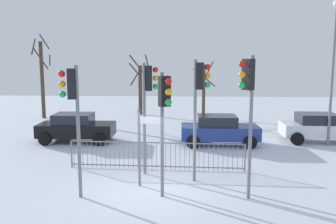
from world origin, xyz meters
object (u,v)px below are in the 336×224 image
object	(u,v)px
traffic_light_foreground_right	(200,93)
direction_sign_post	(141,143)
traffic_light_rear_left	(148,93)
bare_tree_right	(140,87)
traffic_light_rear_right	(72,102)
traffic_light_mid_left	(248,95)
car_black_near	(76,127)
street_lamp	(333,59)
car_white_trailing	(319,127)
car_blue_mid	(219,129)
bare_tree_centre	(204,89)
traffic_light_foreground_left	(164,107)
bare_tree_left	(42,77)

from	to	relation	value
traffic_light_foreground_right	direction_sign_post	world-z (taller)	traffic_light_foreground_right
traffic_light_rear_left	bare_tree_right	distance (m)	14.57
traffic_light_rear_right	traffic_light_mid_left	distance (m)	5.19
car_black_near	street_lamp	xyz separation A→B (m)	(12.66, -0.18, 3.48)
car_white_trailing	car_blue_mid	bearing A→B (deg)	-169.34
car_black_near	traffic_light_rear_right	bearing A→B (deg)	-74.41
traffic_light_rear_right	bare_tree_centre	bearing A→B (deg)	-34.07
traffic_light_foreground_right	traffic_light_foreground_left	distance (m)	1.97
traffic_light_rear_right	street_lamp	size ratio (longest dim) A/B	0.58
traffic_light_foreground_left	traffic_light_rear_right	bearing A→B (deg)	-28.29
traffic_light_foreground_left	direction_sign_post	bearing A→B (deg)	-81.32
traffic_light_rear_right	traffic_light_foreground_right	bearing A→B (deg)	-83.82
street_lamp	bare_tree_left	bearing A→B (deg)	156.46
bare_tree_left	bare_tree_right	world-z (taller)	bare_tree_left
traffic_light_mid_left	bare_tree_left	distance (m)	19.05
traffic_light_rear_left	traffic_light_rear_right	size ratio (longest dim) A/B	1.01
direction_sign_post	bare_tree_left	size ratio (longest dim) A/B	0.44
traffic_light_mid_left	car_black_near	xyz separation A→B (m)	(-7.47, 7.36, -2.42)
car_white_trailing	bare_tree_right	distance (m)	13.60
traffic_light_mid_left	car_blue_mid	bearing A→B (deg)	-34.52
traffic_light_foreground_right	traffic_light_mid_left	world-z (taller)	traffic_light_mid_left
traffic_light_mid_left	direction_sign_post	distance (m)	3.84
traffic_light_rear_left	bare_tree_centre	xyz separation A→B (m)	(2.64, 13.64, -0.93)
traffic_light_rear_left	bare_tree_right	world-z (taller)	bare_tree_right
direction_sign_post	car_blue_mid	size ratio (longest dim) A/B	0.68
traffic_light_foreground_right	car_white_trailing	world-z (taller)	traffic_light_foreground_right
bare_tree_left	car_black_near	bearing A→B (deg)	-57.80
direction_sign_post	bare_tree_centre	bearing A→B (deg)	93.93
car_black_near	bare_tree_centre	distance (m)	11.14
traffic_light_rear_right	car_black_near	bearing A→B (deg)	-1.04
traffic_light_foreground_right	bare_tree_centre	bearing A→B (deg)	-177.77
car_blue_mid	street_lamp	world-z (taller)	street_lamp
traffic_light_rear_right	car_black_near	xyz separation A→B (m)	(-2.28, 7.49, -2.21)
car_black_near	car_white_trailing	xyz separation A→B (m)	(12.48, 0.67, 0.00)
direction_sign_post	traffic_light_mid_left	bearing A→B (deg)	-2.70
car_blue_mid	bare_tree_right	size ratio (longest dim) A/B	0.84
traffic_light_rear_left	traffic_light_rear_right	distance (m)	3.18
traffic_light_mid_left	car_white_trailing	bearing A→B (deg)	-67.91
bare_tree_left	traffic_light_rear_left	bearing A→B (deg)	-54.20
car_black_near	street_lamp	size ratio (longest dim) A/B	0.55
car_black_near	traffic_light_foreground_right	bearing A→B (deg)	-44.70
traffic_light_rear_left	traffic_light_foreground_left	size ratio (longest dim) A/B	1.07
bare_tree_left	traffic_light_foreground_left	bearing A→B (deg)	-56.78
direction_sign_post	traffic_light_rear_left	bearing A→B (deg)	99.78
bare_tree_centre	direction_sign_post	bearing A→B (deg)	-100.38
traffic_light_rear_left	car_white_trailing	bearing A→B (deg)	112.53
car_white_trailing	car_black_near	bearing A→B (deg)	-176.28
car_black_near	bare_tree_right	xyz separation A→B (m)	(2.12, 9.36, 1.39)
traffic_light_foreground_left	traffic_light_mid_left	size ratio (longest dim) A/B	0.89
direction_sign_post	bare_tree_right	world-z (taller)	bare_tree_right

